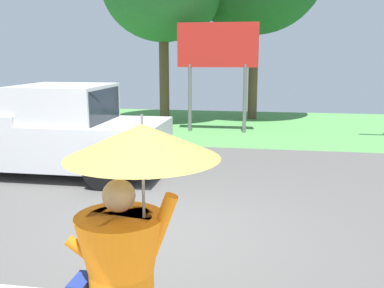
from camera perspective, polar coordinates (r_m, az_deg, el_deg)
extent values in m
cube|color=#565451|center=(8.29, -0.36, -6.40)|extent=(40.00, 8.00, 0.10)
cube|color=#53954B|center=(16.03, 4.67, 2.31)|extent=(40.00, 8.00, 0.10)
cylinder|color=orange|center=(3.11, -9.17, -14.77)|extent=(0.44, 0.44, 0.65)
sphere|color=tan|center=(2.94, -9.46, -6.60)|extent=(0.22, 0.22, 0.22)
cylinder|color=orange|center=(2.93, -4.06, -10.50)|extent=(0.24, 0.09, 0.45)
cylinder|color=orange|center=(3.20, -13.60, -13.52)|extent=(0.29, 0.08, 0.24)
cylinder|color=gray|center=(2.88, -6.30, -6.16)|extent=(0.02, 0.02, 0.75)
cone|color=gold|center=(2.79, -6.45, 0.40)|extent=(1.00, 1.00, 0.22)
cylinder|color=gray|center=(2.77, -6.51, 2.83)|extent=(0.02, 0.02, 0.10)
cube|color=beige|center=(3.20, -14.14, -11.63)|extent=(0.02, 0.11, 0.16)
cube|color=silver|center=(9.96, -18.55, 0.38)|extent=(5.20, 2.00, 0.90)
cube|color=silver|center=(9.62, -16.20, 4.67)|extent=(1.80, 1.84, 0.90)
cube|color=#2D3842|center=(9.28, -11.46, 4.67)|extent=(0.10, 1.70, 0.77)
cylinder|color=black|center=(10.27, -7.40, -0.50)|extent=(0.76, 0.28, 0.76)
cylinder|color=black|center=(8.43, -11.39, -3.28)|extent=(0.76, 0.28, 0.76)
cylinder|color=black|center=(11.72, -23.50, 0.12)|extent=(0.76, 0.28, 0.76)
cylinder|color=slate|center=(14.57, -0.28, 5.99)|extent=(0.12, 0.12, 2.20)
cylinder|color=slate|center=(14.37, 6.84, 5.83)|extent=(0.12, 0.12, 2.20)
cube|color=red|center=(14.38, 3.33, 12.68)|extent=(2.60, 0.10, 1.40)
cylinder|color=brown|center=(16.53, -3.62, 8.95)|extent=(0.36, 0.36, 3.54)
cylinder|color=brown|center=(17.56, 7.93, 9.66)|extent=(0.36, 0.36, 3.94)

